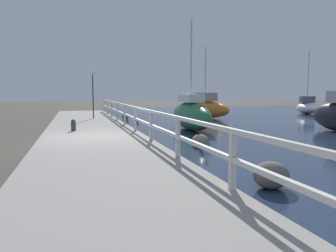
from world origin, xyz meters
name	(u,v)px	position (x,y,z in m)	size (l,w,h in m)	color
ground_plane	(94,144)	(0.00, 0.00, 0.00)	(120.00, 120.00, 0.00)	#4C473D
dock_walkway	(94,140)	(0.00, 0.00, 0.14)	(3.80, 36.00, 0.28)	#9E998E
railing	(142,117)	(1.80, 0.00, 0.98)	(0.10, 32.50, 1.01)	silver
boulder_mid_strip	(200,140)	(3.52, -1.60, 0.22)	(0.58, 0.52, 0.44)	gray
boulder_upstream	(125,117)	(2.80, 10.84, 0.19)	(0.51, 0.46, 0.38)	#666056
boulder_near_dock	(271,175)	(3.00, -6.67, 0.27)	(0.72, 0.65, 0.54)	#666056
boulder_far_strip	(136,121)	(3.07, 8.08, 0.14)	(0.36, 0.33, 0.27)	#666056
mooring_bollard	(73,125)	(-0.72, 2.04, 0.53)	(0.20, 0.20, 0.49)	#333338
dock_lamp	(93,82)	(0.48, 8.73, 2.51)	(0.27, 0.27, 2.93)	#2D2D33
sailboat_green	(191,115)	(5.00, 3.41, 0.78)	(1.46, 5.38, 5.45)	#236B42
sailboat_orange	(205,108)	(8.85, 10.84, 0.75)	(2.46, 5.21, 5.27)	orange
sailboat_white	(307,107)	(19.38, 12.56, 0.59)	(2.82, 3.91, 5.59)	white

